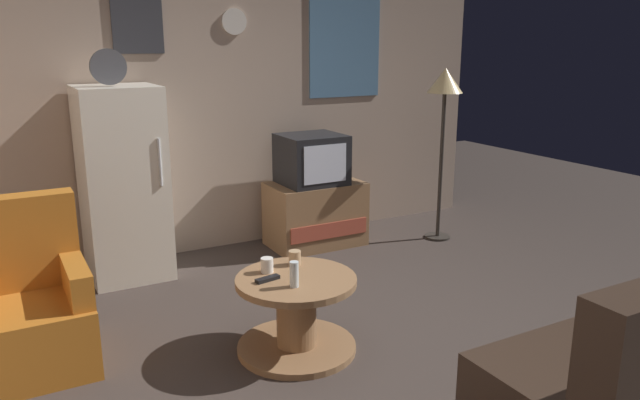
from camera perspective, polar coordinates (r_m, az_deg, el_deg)
The scene contains 12 objects.
ground_plane at distance 3.77m, azimuth 5.91°, elevation -14.31°, with size 12.00×12.00×0.00m, color #3D332D.
wall_with_art at distance 5.52m, azimuth -8.42°, elevation 9.10°, with size 5.20×0.12×2.60m.
fridge at distance 4.97m, azimuth -17.93°, elevation 1.52°, with size 0.60×0.62×1.77m.
tv_stand at distance 5.57m, azimuth -0.44°, elevation -1.31°, with size 0.84×0.53×0.58m.
crt_tv at distance 5.44m, azimuth -0.80°, elevation 3.83°, with size 0.54×0.51×0.44m.
standing_lamp at distance 5.68m, azimuth 11.57°, elevation 9.66°, with size 0.32×0.32×1.59m.
coffee_table at distance 3.72m, azimuth -2.22°, elevation -10.61°, with size 0.72×0.72×0.47m.
wine_glass at distance 3.47m, azimuth -2.43°, elevation -6.94°, with size 0.05×0.05×0.15m, color silver.
mug_ceramic_white at distance 3.70m, azimuth -4.97°, elevation -6.08°, with size 0.08×0.08×0.09m, color silver.
mug_ceramic_tan at distance 3.81m, azimuth -2.37°, elevation -5.42°, with size 0.08×0.08×0.09m, color tan.
remote_control at distance 3.59m, azimuth -4.92°, elevation -7.36°, with size 0.15×0.04×0.02m, color black.
armchair at distance 3.91m, azimuth -25.87°, elevation -9.21°, with size 0.68×0.68×0.96m.
Camera 1 is at (-1.91, -2.69, 1.82)m, focal length 34.25 mm.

